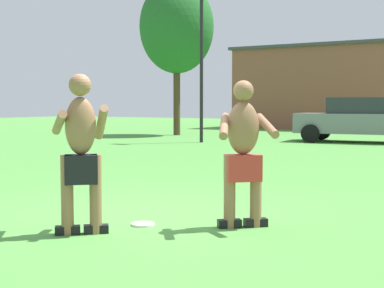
{
  "coord_description": "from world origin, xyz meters",
  "views": [
    {
      "loc": [
        4.12,
        -5.62,
        1.37
      ],
      "look_at": [
        0.69,
        -0.01,
        0.9
      ],
      "focal_mm": 53.39,
      "sensor_mm": 36.0,
      "label": 1
    }
  ],
  "objects": [
    {
      "name": "car_gray_mid_lot",
      "position": [
        -1.32,
        14.68,
        0.82
      ],
      "size": [
        4.46,
        2.39,
        1.58
      ],
      "color": "slate",
      "rests_on": "ground_plane"
    },
    {
      "name": "player_near",
      "position": [
        0.03,
        -1.17,
        0.88
      ],
      "size": [
        0.8,
        0.72,
        1.68
      ],
      "color": "black",
      "rests_on": "ground_plane"
    },
    {
      "name": "lamp_post",
      "position": [
        -6.09,
        11.69,
        3.31
      ],
      "size": [
        0.6,
        0.24,
        5.36
      ],
      "color": "black",
      "rests_on": "ground_plane"
    },
    {
      "name": "outbuilding_behind_lot",
      "position": [
        -5.65,
        25.37,
        2.23
      ],
      "size": [
        10.02,
        6.15,
        4.45
      ],
      "color": "brown",
      "rests_on": "ground_plane"
    },
    {
      "name": "ground_plane",
      "position": [
        0.0,
        0.0,
        0.0
      ],
      "size": [
        80.0,
        80.0,
        0.0
      ],
      "primitive_type": "plane",
      "color": "#4C8E3D"
    },
    {
      "name": "player_in_red",
      "position": [
        1.34,
        0.0,
        0.85
      ],
      "size": [
        0.74,
        0.82,
        1.62
      ],
      "color": "black",
      "rests_on": "ground_plane"
    },
    {
      "name": "frisbee",
      "position": [
        0.34,
        -0.5,
        0.01
      ],
      "size": [
        0.26,
        0.26,
        0.03
      ],
      "primitive_type": "cylinder",
      "color": "white",
      "rests_on": "ground_plane"
    },
    {
      "name": "tree_left_field",
      "position": [
        -9.39,
        15.18,
        4.65
      ],
      "size": [
        3.2,
        3.2,
        6.67
      ],
      "color": "#4C3823",
      "rests_on": "ground_plane"
    }
  ]
}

